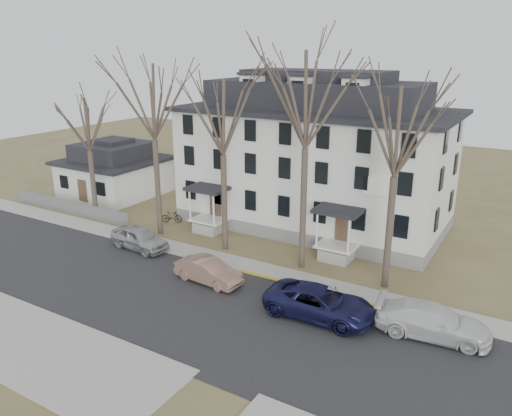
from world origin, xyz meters
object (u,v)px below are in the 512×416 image
Objects in this scene: tree_mid_left at (222,112)px; tree_center at (307,93)px; tree_mid_right at (398,126)px; car_silver at (140,239)px; small_house at (115,171)px; bicycle_right at (172,217)px; boarding_house at (314,158)px; tree_bungalow at (87,121)px; car_tan at (208,272)px; tree_far_left at (152,96)px; car_navy at (320,303)px; bicycle_left at (197,223)px; car_white at (432,322)px.

tree_center reaches higher than tree_mid_left.
car_silver is at bearing -169.28° from tree_mid_right.
bicycle_right is at bearing -20.96° from small_house.
boarding_house reaches higher than tree_bungalow.
tree_mid_left is 10.40m from car_tan.
car_tan is at bearing -98.65° from car_silver.
tree_far_left is 19.03m from car_navy.
tree_mid_left is at bearing -110.20° from boarding_house.
tree_mid_right reaches higher than car_tan.
bicycle_left is at bearing 171.96° from tree_mid_right.
small_house is 29.01m from car_navy.
car_white is (15.10, -4.15, -8.80)m from tree_mid_left.
tree_mid_left reaches higher than tree_bungalow.
tree_mid_left reaches higher than car_navy.
tree_mid_right is at bearing -121.77° from bicycle_right.
tree_far_left is (-9.00, -8.15, 4.96)m from boarding_house.
car_silver is (-16.64, -3.15, -8.81)m from tree_mid_right.
tree_bungalow is at bearing 180.00° from tree_mid_right.
tree_far_left is 17.52m from tree_mid_right.
tree_mid_left reaches higher than bicycle_right.
bicycle_right is (10.22, -3.92, -1.74)m from small_house.
tree_mid_right is at bearing 0.00° from tree_center.
boarding_house is at bearing 27.01° from tree_bungalow.
car_tan is (-0.86, -13.11, -4.66)m from boarding_house.
tree_mid_right is at bearing 34.11° from car_white.
car_white is 2.87× the size of bicycle_left.
car_silver is 5.68m from bicycle_right.
car_white is at bearing -79.62° from car_navy.
small_house is 0.59× the size of tree_center.
tree_mid_left is 10.23m from bicycle_left.
small_house reaches higher than bicycle_left.
tree_center is 14.81m from bicycle_left.
tree_far_left is at bearing 20.52° from car_silver.
bicycle_right is at bearing 108.78° from tree_far_left.
car_white is (32.10, -10.35, -1.45)m from small_house.
tree_center reaches higher than tree_mid_right.
car_white is at bearing -11.13° from tree_far_left.
tree_bungalow is 6.32× the size of bicycle_right.
tree_mid_left is 11.56m from bicycle_right.
boarding_house is 10.49m from bicycle_left.
small_house is at bearing 159.97° from tree_mid_left.
car_tan is 2.28× the size of bicycle_left.
small_house is at bearing 93.42° from bicycle_left.
bicycle_left is at bearing 45.22° from car_tan.
tree_mid_left is 0.87× the size of tree_center.
car_tan is at bearing -153.75° from bicycle_right.
car_navy is (3.60, -5.29, -10.27)m from tree_center.
tree_mid_left is 17.96m from car_white.
tree_far_left is 0.93× the size of tree_center.
car_silver is (-8.14, -11.30, -4.59)m from boarding_house.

